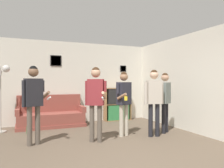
{
  "coord_description": "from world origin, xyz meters",
  "views": [
    {
      "loc": [
        -1.65,
        -3.15,
        1.38
      ],
      "look_at": [
        0.51,
        2.06,
        1.32
      ],
      "focal_mm": 35.0,
      "sensor_mm": 36.0,
      "label": 1
    }
  ],
  "objects": [
    {
      "name": "person_spectator_near_bookshelf",
      "position": [
        1.41,
        1.48,
        1.03
      ],
      "size": [
        0.49,
        0.27,
        1.67
      ],
      "color": "black",
      "rests_on": "ground_plane"
    },
    {
      "name": "ground_plane",
      "position": [
        0.0,
        0.0,
        0.0
      ],
      "size": [
        20.0,
        20.0,
        0.0
      ],
      "primitive_type": "plane",
      "color": "brown"
    },
    {
      "name": "floor_lamp",
      "position": [
        -2.19,
        3.47,
        1.46
      ],
      "size": [
        0.41,
        0.44,
        1.83
      ],
      "color": "#ADA89E",
      "rests_on": "ground_plane"
    },
    {
      "name": "bottle_on_floor",
      "position": [
        -1.52,
        3.01,
        0.11
      ],
      "size": [
        0.07,
        0.07,
        0.28
      ],
      "color": "#3D6638",
      "rests_on": "ground_plane"
    },
    {
      "name": "person_player_foreground_center",
      "position": [
        -0.09,
        1.57,
        1.05
      ],
      "size": [
        0.44,
        0.6,
        1.71
      ],
      "color": "brown",
      "rests_on": "ground_plane"
    },
    {
      "name": "wall_back",
      "position": [
        0.0,
        4.15,
        1.35
      ],
      "size": [
        7.61,
        0.08,
        2.7
      ],
      "color": "silver",
      "rests_on": "ground_plane"
    },
    {
      "name": "bookshelf",
      "position": [
        1.49,
        3.93,
        0.57
      ],
      "size": [
        0.97,
        0.3,
        1.15
      ],
      "color": "olive",
      "rests_on": "ground_plane"
    },
    {
      "name": "wall_right",
      "position": [
        2.64,
        2.06,
        1.35
      ],
      "size": [
        0.06,
        6.52,
        2.7
      ],
      "color": "silver",
      "rests_on": "ground_plane"
    },
    {
      "name": "person_player_foreground_left",
      "position": [
        -1.42,
        1.85,
        1.06
      ],
      "size": [
        0.58,
        0.42,
        1.72
      ],
      "color": "brown",
      "rests_on": "ground_plane"
    },
    {
      "name": "person_spectator_far_right",
      "position": [
        1.91,
        1.71,
        0.98
      ],
      "size": [
        0.43,
        0.36,
        1.61
      ],
      "color": "black",
      "rests_on": "ground_plane"
    },
    {
      "name": "couch",
      "position": [
        -0.83,
        3.74,
        0.31
      ],
      "size": [
        2.01,
        0.8,
        0.96
      ],
      "color": "brown",
      "rests_on": "ground_plane"
    },
    {
      "name": "person_watcher_holding_cup",
      "position": [
        0.74,
        1.82,
        0.99
      ],
      "size": [
        0.47,
        0.52,
        1.62
      ],
      "color": "#B7AD99",
      "rests_on": "ground_plane"
    }
  ]
}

